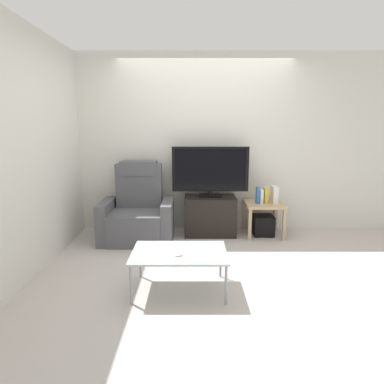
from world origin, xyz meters
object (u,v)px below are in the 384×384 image
object	(u,v)px
game_console	(273,194)
cell_phone	(176,253)
side_table	(263,208)
book_rightmost	(265,195)
book_leftmost	(257,195)
book_middle	(260,196)
television	(209,170)
recliner_armchair	(137,213)
tv_stand	(209,215)
coffee_table	(178,254)
subwoofer_box	(262,225)

from	to	relation	value
game_console	cell_phone	world-z (taller)	game_console
side_table	book_rightmost	distance (m)	0.19
book_leftmost	book_middle	size ratio (longest dim) A/B	1.17
television	recliner_armchair	xyz separation A→B (m)	(-1.02, -0.23, -0.57)
book_middle	book_rightmost	world-z (taller)	book_rightmost
side_table	recliner_armchair	bearing A→B (deg)	-174.43
book_middle	book_rightmost	bearing A→B (deg)	0.00
book_middle	game_console	bearing A→B (deg)	8.73
book_leftmost	cell_phone	bearing A→B (deg)	-122.73
side_table	cell_phone	bearing A→B (deg)	-124.77
tv_stand	television	bearing A→B (deg)	90.00
television	book_middle	world-z (taller)	television
television	book_middle	xyz separation A→B (m)	(0.73, -0.07, -0.36)
television	book_leftmost	bearing A→B (deg)	-6.05
book_rightmost	game_console	world-z (taller)	game_console
book_middle	game_console	distance (m)	0.20
tv_stand	recliner_armchair	xyz separation A→B (m)	(-1.02, -0.21, 0.09)
coffee_table	cell_phone	xyz separation A→B (m)	(-0.02, -0.05, 0.03)
subwoofer_box	book_rightmost	distance (m)	0.45
tv_stand	book_leftmost	bearing A→B (deg)	-4.47
tv_stand	coffee_table	world-z (taller)	tv_stand
book_rightmost	cell_phone	size ratio (longest dim) A/B	1.48
tv_stand	book_middle	distance (m)	0.79
subwoofer_box	book_leftmost	size ratio (longest dim) A/B	1.24
tv_stand	recliner_armchair	size ratio (longest dim) A/B	0.68
book_rightmost	game_console	bearing A→B (deg)	12.89
book_rightmost	side_table	bearing A→B (deg)	124.87
recliner_armchair	subwoofer_box	world-z (taller)	recliner_armchair
book_middle	coffee_table	xyz separation A→B (m)	(-1.11, -1.62, -0.22)
recliner_armchair	game_console	world-z (taller)	recliner_armchair
side_table	book_leftmost	bearing A→B (deg)	-168.69
recliner_armchair	side_table	world-z (taller)	recliner_armchair
coffee_table	side_table	bearing A→B (deg)	54.81
tv_stand	coffee_table	size ratio (longest dim) A/B	0.82
side_table	tv_stand	bearing A→B (deg)	177.58
television	cell_phone	xyz separation A→B (m)	(-0.40, -1.75, -0.55)
recliner_armchair	subwoofer_box	size ratio (longest dim) A/B	3.73
book_leftmost	game_console	xyz separation A→B (m)	(0.24, 0.03, 0.00)
tv_stand	recliner_armchair	bearing A→B (deg)	-168.45
tv_stand	television	world-z (taller)	television
tv_stand	cell_phone	xyz separation A→B (m)	(-0.40, -1.73, 0.11)
coffee_table	television	bearing A→B (deg)	77.28
recliner_armchair	game_console	xyz separation A→B (m)	(1.94, 0.18, 0.23)
television	game_console	distance (m)	0.98
recliner_armchair	cell_phone	world-z (taller)	recliner_armchair
television	book_middle	distance (m)	0.81
book_leftmost	book_middle	world-z (taller)	book_leftmost
recliner_armchair	side_table	distance (m)	1.80
book_rightmost	recliner_armchair	bearing A→B (deg)	-175.10
book_middle	cell_phone	xyz separation A→B (m)	(-1.13, -1.67, -0.19)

